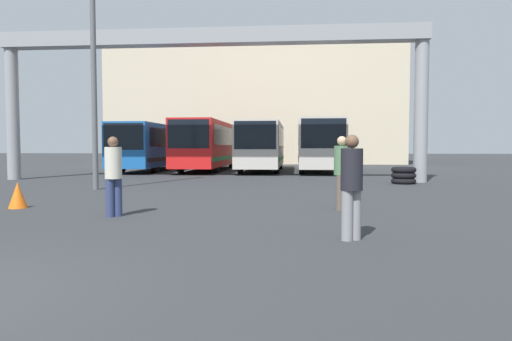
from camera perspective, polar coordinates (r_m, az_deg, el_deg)
The scene contains 12 objects.
building_backdrop at distance 47.25m, azimuth 0.16°, elevation 8.10°, with size 27.64×12.00×11.57m.
overhead_gantry at distance 21.67m, azimuth -5.99°, elevation 13.66°, with size 19.73×0.80×6.97m.
bus_slot_0 at distance 31.32m, azimuth -12.68°, elevation 3.19°, with size 2.50×10.70×3.00m.
bus_slot_1 at distance 30.78m, azimuth -5.95°, elevation 3.44°, with size 2.54×11.47×3.18m.
bus_slot_2 at distance 29.71m, azimuth 0.78°, elevation 3.36°, with size 2.51×10.29×3.07m.
bus_slot_3 at distance 29.76m, azimuth 7.85°, elevation 3.46°, with size 2.63×10.50×3.19m.
pedestrian_mid_right at distance 10.84m, azimuth -17.39°, elevation -0.45°, with size 0.38×0.38×1.82m.
pedestrian_mid_left at distance 7.90m, azimuth 11.86°, elevation -1.71°, with size 0.37×0.37×1.80m.
pedestrian_near_center at distance 11.60m, azimuth 10.65°, elevation -0.06°, with size 0.39×0.39×1.85m.
traffic_cone at distance 13.33m, azimuth -27.63°, elevation -2.74°, with size 0.46×0.46×0.68m.
tire_stack at distance 20.50m, azimuth 17.96°, elevation -0.59°, with size 1.04×1.04×0.72m.
lamp_post at distance 18.19m, azimuth -19.66°, elevation 13.41°, with size 0.36×0.36×9.13m.
Camera 1 is at (4.08, -4.07, 1.60)m, focal length 32.00 mm.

